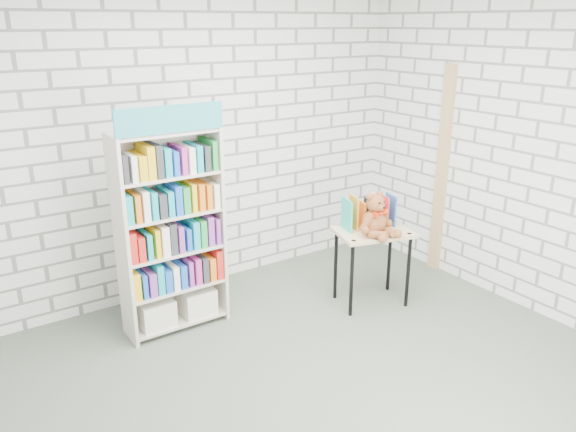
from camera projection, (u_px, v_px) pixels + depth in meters
ground at (321, 383)px, 4.06m from camera, size 4.50×4.50×0.00m
room_shell at (326, 139)px, 3.47m from camera, size 4.52×4.02×2.81m
bookshelf at (171, 231)px, 4.56m from camera, size 0.85×0.33×1.90m
display_table at (373, 241)px, 5.04m from camera, size 0.76×0.62×0.71m
table_books at (369, 212)px, 5.06m from camera, size 0.50×0.32×0.27m
teddy_bear at (377, 218)px, 4.86m from camera, size 0.36×0.33×0.38m
door_trim at (442, 171)px, 5.64m from camera, size 0.05×0.12×2.10m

